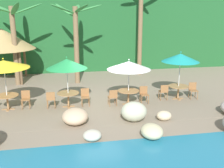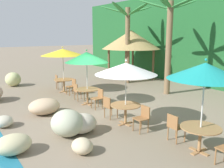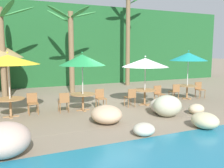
{
  "view_description": "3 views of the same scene",
  "coord_description": "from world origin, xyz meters",
  "px_view_note": "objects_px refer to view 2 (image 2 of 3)",
  "views": [
    {
      "loc": [
        -1.69,
        -13.13,
        4.79
      ],
      "look_at": [
        0.73,
        0.12,
        1.06
      ],
      "focal_mm": 43.77,
      "sensor_mm": 36.0,
      "label": 1
    },
    {
      "loc": [
        8.12,
        -5.34,
        3.22
      ],
      "look_at": [
        0.23,
        0.23,
        1.24
      ],
      "focal_mm": 38.78,
      "sensor_mm": 36.0,
      "label": 2
    },
    {
      "loc": [
        -4.58,
        -10.02,
        2.62
      ],
      "look_at": [
        0.07,
        0.47,
        1.03
      ],
      "focal_mm": 39.0,
      "sensor_mm": 36.0,
      "label": 3
    }
  ],
  "objects_px": {
    "chair_yellow_inland": "(58,81)",
    "chair_green_inland": "(78,90)",
    "dining_table_yellow": "(64,81)",
    "umbrella_teal": "(205,71)",
    "palm_tree_second": "(170,30)",
    "chair_yellow_seaward": "(72,85)",
    "dining_table_green": "(87,91)",
    "chair_teal_inland": "(175,126)",
    "dining_table_white": "(126,108)",
    "dining_table_teal": "(200,131)",
    "chair_white_seaward": "(143,117)",
    "palapa_hut": "(131,40)",
    "umbrella_green": "(87,57)",
    "palm_tree_nearest": "(128,30)",
    "chair_green_seaward": "(98,97)",
    "chair_white_inland": "(109,106)",
    "umbrella_yellow": "(63,52)",
    "umbrella_white": "(126,69)"
  },
  "relations": [
    {
      "from": "umbrella_green",
      "to": "palm_tree_nearest",
      "type": "bearing_deg",
      "value": 122.61
    },
    {
      "from": "umbrella_green",
      "to": "chair_green_inland",
      "type": "distance_m",
      "value": 1.9
    },
    {
      "from": "umbrella_yellow",
      "to": "dining_table_white",
      "type": "relative_size",
      "value": 2.34
    },
    {
      "from": "dining_table_white",
      "to": "dining_table_teal",
      "type": "distance_m",
      "value": 2.9
    },
    {
      "from": "chair_yellow_inland",
      "to": "chair_green_inland",
      "type": "relative_size",
      "value": 1.0
    },
    {
      "from": "chair_yellow_seaward",
      "to": "chair_white_seaward",
      "type": "relative_size",
      "value": 1.0
    },
    {
      "from": "palapa_hut",
      "to": "chair_white_inland",
      "type": "bearing_deg",
      "value": -44.92
    },
    {
      "from": "dining_table_yellow",
      "to": "palm_tree_second",
      "type": "distance_m",
      "value": 6.46
    },
    {
      "from": "umbrella_green",
      "to": "dining_table_teal",
      "type": "height_order",
      "value": "umbrella_green"
    },
    {
      "from": "chair_white_seaward",
      "to": "dining_table_teal",
      "type": "bearing_deg",
      "value": 7.64
    },
    {
      "from": "dining_table_white",
      "to": "chair_teal_inland",
      "type": "relative_size",
      "value": 1.26
    },
    {
      "from": "chair_yellow_inland",
      "to": "chair_green_seaward",
      "type": "xyz_separation_m",
      "value": [
        4.64,
        -0.08,
        0.0
      ]
    },
    {
      "from": "dining_table_yellow",
      "to": "umbrella_teal",
      "type": "xyz_separation_m",
      "value": [
        8.88,
        0.06,
        1.68
      ]
    },
    {
      "from": "chair_yellow_seaward",
      "to": "dining_table_white",
      "type": "bearing_deg",
      "value": -4.36
    },
    {
      "from": "umbrella_green",
      "to": "palapa_hut",
      "type": "xyz_separation_m",
      "value": [
        -4.04,
        5.95,
        0.64
      ]
    },
    {
      "from": "chair_teal_inland",
      "to": "palm_tree_nearest",
      "type": "xyz_separation_m",
      "value": [
        -8.22,
        4.75,
        3.01
      ]
    },
    {
      "from": "dining_table_green",
      "to": "chair_white_seaward",
      "type": "distance_m",
      "value": 3.92
    },
    {
      "from": "dining_table_yellow",
      "to": "chair_yellow_seaward",
      "type": "relative_size",
      "value": 1.26
    },
    {
      "from": "umbrella_teal",
      "to": "chair_teal_inland",
      "type": "distance_m",
      "value": 1.97
    },
    {
      "from": "chair_yellow_seaward",
      "to": "dining_table_green",
      "type": "xyz_separation_m",
      "value": [
        2.09,
        -0.24,
        0.1
      ]
    },
    {
      "from": "dining_table_yellow",
      "to": "umbrella_teal",
      "type": "bearing_deg",
      "value": 0.36
    },
    {
      "from": "chair_green_seaward",
      "to": "dining_table_white",
      "type": "xyz_separation_m",
      "value": [
        2.21,
        -0.23,
        0.1
      ]
    },
    {
      "from": "palapa_hut",
      "to": "chair_yellow_seaward",
      "type": "bearing_deg",
      "value": -71.08
    },
    {
      "from": "chair_yellow_inland",
      "to": "chair_teal_inland",
      "type": "xyz_separation_m",
      "value": [
        8.88,
        -0.01,
        0.0
      ]
    },
    {
      "from": "dining_table_green",
      "to": "dining_table_teal",
      "type": "bearing_deg",
      "value": 1.83
    },
    {
      "from": "umbrella_yellow",
      "to": "chair_yellow_inland",
      "type": "bearing_deg",
      "value": 178.46
    },
    {
      "from": "chair_yellow_inland",
      "to": "palapa_hut",
      "type": "relative_size",
      "value": 0.21
    },
    {
      "from": "chair_yellow_seaward",
      "to": "chair_white_inland",
      "type": "relative_size",
      "value": 1.0
    },
    {
      "from": "dining_table_teal",
      "to": "palapa_hut",
      "type": "xyz_separation_m",
      "value": [
        -9.99,
        5.76,
        2.24
      ]
    },
    {
      "from": "dining_table_green",
      "to": "palapa_hut",
      "type": "xyz_separation_m",
      "value": [
        -4.04,
        5.95,
        2.24
      ]
    },
    {
      "from": "chair_green_seaward",
      "to": "umbrella_green",
      "type": "bearing_deg",
      "value": -174.92
    },
    {
      "from": "chair_green_inland",
      "to": "dining_table_white",
      "type": "height_order",
      "value": "chair_green_inland"
    },
    {
      "from": "umbrella_green",
      "to": "chair_green_inland",
      "type": "relative_size",
      "value": 2.95
    },
    {
      "from": "chair_white_inland",
      "to": "umbrella_teal",
      "type": "xyz_separation_m",
      "value": [
        3.73,
        0.49,
        1.78
      ]
    },
    {
      "from": "umbrella_yellow",
      "to": "chair_green_inland",
      "type": "distance_m",
      "value": 2.73
    },
    {
      "from": "chair_yellow_inland",
      "to": "chair_white_seaward",
      "type": "relative_size",
      "value": 1.0
    },
    {
      "from": "dining_table_yellow",
      "to": "palm_tree_second",
      "type": "xyz_separation_m",
      "value": [
        3.66,
        4.51,
        2.84
      ]
    },
    {
      "from": "palm_tree_second",
      "to": "chair_green_inland",
      "type": "bearing_deg",
      "value": -108.44
    },
    {
      "from": "chair_green_inland",
      "to": "chair_white_inland",
      "type": "bearing_deg",
      "value": -4.08
    },
    {
      "from": "dining_table_green",
      "to": "dining_table_white",
      "type": "xyz_separation_m",
      "value": [
        3.06,
        -0.15,
        0.0
      ]
    },
    {
      "from": "dining_table_yellow",
      "to": "chair_green_inland",
      "type": "xyz_separation_m",
      "value": [
        2.08,
        -0.21,
        -0.1
      ]
    },
    {
      "from": "dining_table_yellow",
      "to": "palapa_hut",
      "type": "xyz_separation_m",
      "value": [
        -1.11,
        5.81,
        2.24
      ]
    },
    {
      "from": "umbrella_teal",
      "to": "dining_table_green",
      "type": "bearing_deg",
      "value": -178.17
    },
    {
      "from": "palapa_hut",
      "to": "umbrella_yellow",
      "type": "bearing_deg",
      "value": -79.22
    },
    {
      "from": "umbrella_green",
      "to": "dining_table_green",
      "type": "bearing_deg",
      "value": 90.0
    },
    {
      "from": "umbrella_white",
      "to": "palm_tree_second",
      "type": "bearing_deg",
      "value": 116.04
    },
    {
      "from": "chair_green_inland",
      "to": "dining_table_white",
      "type": "relative_size",
      "value": 0.79
    },
    {
      "from": "chair_green_seaward",
      "to": "chair_white_seaward",
      "type": "height_order",
      "value": "same"
    },
    {
      "from": "dining_table_teal",
      "to": "palapa_hut",
      "type": "height_order",
      "value": "palapa_hut"
    },
    {
      "from": "dining_table_green",
      "to": "umbrella_green",
      "type": "bearing_deg",
      "value": -90.0
    }
  ]
}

